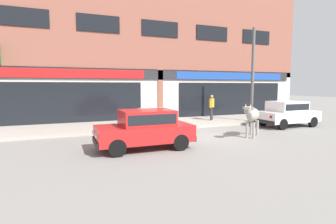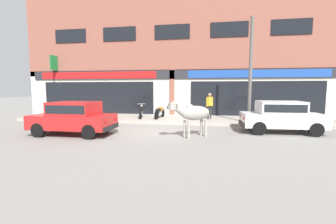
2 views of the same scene
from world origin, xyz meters
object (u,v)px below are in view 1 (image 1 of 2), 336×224
car_1 (145,127)px  motorcycle_0 (147,117)px  cow (252,115)px  motorcycle_1 (166,116)px  utility_pole (253,75)px  pedestrian (212,105)px  car_0 (287,113)px

car_1 → motorcycle_0: car_1 is taller
cow → motorcycle_1: bearing=117.0°
cow → motorcycle_1: cow is taller
utility_pole → pedestrian: bearing=149.3°
car_0 → motorcycle_1: (-6.30, 3.01, -0.26)m
car_0 → motorcycle_0: 8.07m
pedestrian → car_0: bearing=-43.5°
cow → car_1: 5.23m
cow → motorcycle_0: 5.85m
motorcycle_0 → cow: bearing=-51.9°
car_1 → utility_pole: bearing=25.2°
car_0 → motorcycle_1: 6.99m
motorcycle_1 → pedestrian: size_ratio=1.13×
motorcycle_1 → pedestrian: (3.12, 0.01, 0.60)m
motorcycle_0 → pedestrian: 4.38m
car_0 → car_1: (-9.13, -2.01, 0.00)m
motorcycle_0 → pedestrian: (4.33, 0.10, 0.60)m
car_0 → pedestrian: (-3.18, 3.02, 0.34)m
pedestrian → cow: bearing=-98.9°
motorcycle_1 → utility_pole: size_ratio=0.32×
motorcycle_0 → pedestrian: bearing=1.3°
motorcycle_0 → utility_pole: size_ratio=0.32×
car_0 → car_1: bearing=-167.6°
car_1 → pedestrian: pedestrian is taller
car_1 → utility_pole: (8.05, 3.78, 2.18)m
motorcycle_0 → motorcycle_1: (1.21, 0.09, 0.00)m
cow → car_0: cow is taller
car_0 → car_1: 9.34m
car_1 → pedestrian: 7.79m
motorcycle_1 → utility_pole: 5.90m
car_0 → motorcycle_0: car_0 is taller
pedestrian → utility_pole: bearing=-30.7°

